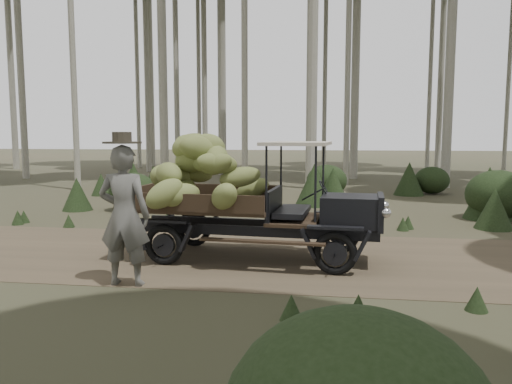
% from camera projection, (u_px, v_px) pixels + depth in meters
% --- Properties ---
extents(ground, '(120.00, 120.00, 0.00)m').
position_uv_depth(ground, '(210.00, 255.00, 8.72)').
color(ground, '#473D2B').
rests_on(ground, ground).
extents(dirt_track, '(70.00, 4.00, 0.01)m').
position_uv_depth(dirt_track, '(210.00, 255.00, 8.71)').
color(dirt_track, brown).
rests_on(dirt_track, ground).
extents(banana_truck, '(4.43, 2.20, 2.17)m').
position_uv_depth(banana_truck, '(225.00, 185.00, 8.35)').
color(banana_truck, black).
rests_on(banana_truck, ground).
extents(farmer, '(0.72, 0.53, 2.13)m').
position_uv_depth(farmer, '(124.00, 214.00, 6.86)').
color(farmer, '#605E58').
rests_on(farmer, ground).
extents(undergrowth, '(23.24, 22.46, 1.33)m').
position_uv_depth(undergrowth, '(348.00, 205.00, 11.06)').
color(undergrowth, '#233319').
rests_on(undergrowth, ground).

